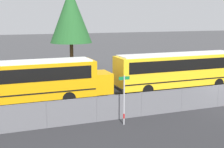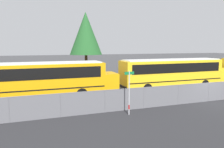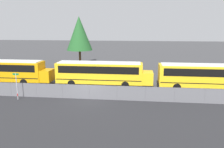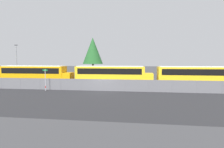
# 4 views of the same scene
# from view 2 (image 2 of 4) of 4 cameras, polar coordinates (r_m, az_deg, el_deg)

# --- Properties ---
(ground_plane) EXTENTS (200.00, 200.00, 0.00)m
(ground_plane) POSITION_cam_2_polar(r_m,az_deg,el_deg) (20.61, 23.79, -6.54)
(ground_plane) COLOR #424244
(fence) EXTENTS (80.76, 0.07, 1.64)m
(fence) POSITION_cam_2_polar(r_m,az_deg,el_deg) (20.43, 23.91, -4.26)
(fence) COLOR #9EA0A5
(fence) RESTS_ON ground_plane
(school_bus_1) EXTENTS (13.09, 2.48, 3.29)m
(school_bus_1) POSITION_cam_2_polar(r_m,az_deg,el_deg) (20.09, -17.89, -0.92)
(school_bus_1) COLOR orange
(school_bus_1) RESTS_ON ground_plane
(school_bus_2) EXTENTS (13.09, 2.48, 3.29)m
(school_bus_2) POSITION_cam_2_polar(r_m,az_deg,el_deg) (24.85, 15.86, 0.69)
(school_bus_2) COLOR yellow
(school_bus_2) RESTS_ON ground_plane
(street_sign) EXTENTS (0.70, 0.09, 3.05)m
(street_sign) POSITION_cam_2_polar(r_m,az_deg,el_deg) (14.99, 4.50, -4.66)
(street_sign) COLOR #B7B7BC
(street_sign) RESTS_ON ground_plane
(tree_1) EXTENTS (5.06, 5.06, 9.94)m
(tree_1) POSITION_cam_2_polar(r_m,az_deg,el_deg) (34.87, -6.88, 10.46)
(tree_1) COLOR #51381E
(tree_1) RESTS_ON ground_plane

